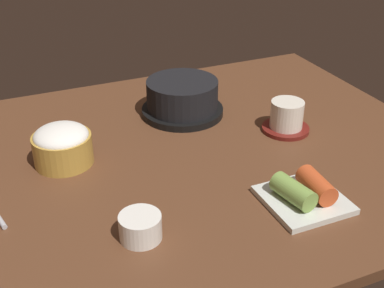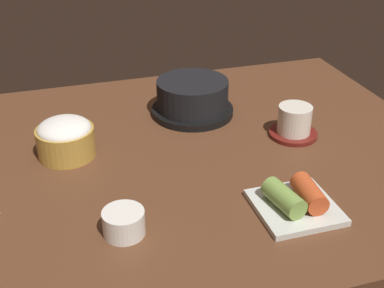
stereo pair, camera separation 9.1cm
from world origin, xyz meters
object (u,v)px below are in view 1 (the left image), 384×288
object	(u,v)px
rice_bowl	(62,145)
side_bowl_near	(140,226)
tea_cup_with_saucer	(287,117)
kimchi_plate	(304,194)
stone_pot	(182,98)

from	to	relation	value
rice_bowl	side_bowl_near	world-z (taller)	rice_bowl
tea_cup_with_saucer	kimchi_plate	world-z (taller)	tea_cup_with_saucer
stone_pot	side_bowl_near	bearing A→B (deg)	-121.10
tea_cup_with_saucer	kimchi_plate	xyz separation A→B (cm)	(-10.60, -21.75, -1.24)
rice_bowl	tea_cup_with_saucer	size ratio (longest dim) A/B	1.11
rice_bowl	kimchi_plate	distance (cm)	41.79
rice_bowl	kimchi_plate	bearing A→B (deg)	-40.32
stone_pot	side_bowl_near	world-z (taller)	stone_pot
stone_pot	kimchi_plate	xyz separation A→B (cm)	(5.18, -36.70, -2.08)
kimchi_plate	stone_pot	bearing A→B (deg)	98.03
stone_pot	rice_bowl	size ratio (longest dim) A/B	1.65
tea_cup_with_saucer	kimchi_plate	bearing A→B (deg)	-115.98
kimchi_plate	side_bowl_near	world-z (taller)	kimchi_plate
rice_bowl	tea_cup_with_saucer	world-z (taller)	rice_bowl
rice_bowl	kimchi_plate	size ratio (longest dim) A/B	0.85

